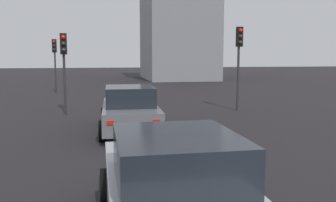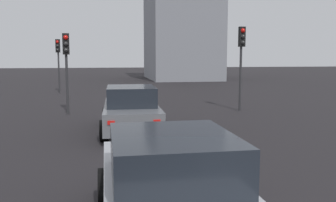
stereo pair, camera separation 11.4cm
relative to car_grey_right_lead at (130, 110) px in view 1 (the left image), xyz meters
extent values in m
cube|color=slate|center=(0.06, 0.00, -0.15)|extent=(4.41, 1.90, 0.66)
cube|color=#1E232B|center=(-0.16, 0.01, 0.49)|extent=(2.01, 1.61, 0.62)
cylinder|color=black|center=(1.38, -0.93, -0.42)|extent=(0.65, 0.24, 0.64)
cylinder|color=black|center=(1.44, 0.84, -0.42)|extent=(0.65, 0.24, 0.64)
cylinder|color=black|center=(-1.32, -0.84, -0.42)|extent=(0.65, 0.24, 0.64)
cylinder|color=black|center=(-1.27, 0.92, -0.42)|extent=(0.65, 0.24, 0.64)
cube|color=red|center=(-2.16, -0.57, -0.03)|extent=(0.04, 0.20, 0.11)
cube|color=red|center=(-2.12, 0.70, -0.03)|extent=(0.04, 0.20, 0.11)
cube|color=#A8AAB2|center=(-7.32, 0.00, -0.15)|extent=(4.20, 1.78, 0.65)
cube|color=#1E232B|center=(-7.53, 0.00, 0.48)|extent=(1.89, 1.57, 0.61)
cylinder|color=black|center=(-6.02, -0.89, -0.42)|extent=(0.64, 0.22, 0.64)
cylinder|color=black|center=(-6.02, 0.89, -0.42)|extent=(0.64, 0.22, 0.64)
cylinder|color=#2D2D30|center=(3.91, -5.36, 0.74)|extent=(0.11, 0.11, 2.96)
cube|color=black|center=(3.85, -5.36, 2.67)|extent=(0.21, 0.28, 0.90)
sphere|color=red|center=(3.74, -5.36, 2.94)|extent=(0.20, 0.20, 0.20)
sphere|color=black|center=(3.74, -5.36, 2.67)|extent=(0.20, 0.20, 0.20)
sphere|color=black|center=(3.74, -5.36, 2.40)|extent=(0.20, 0.20, 0.20)
cylinder|color=#2D2D30|center=(14.02, 3.97, 0.65)|extent=(0.11, 0.11, 2.79)
cube|color=black|center=(13.96, 3.98, 2.50)|extent=(0.23, 0.30, 0.90)
sphere|color=red|center=(13.85, 3.99, 2.77)|extent=(0.20, 0.20, 0.20)
sphere|color=black|center=(13.85, 3.99, 2.50)|extent=(0.20, 0.20, 0.20)
sphere|color=black|center=(13.85, 3.99, 2.23)|extent=(0.20, 0.20, 0.20)
cylinder|color=#2D2D30|center=(4.25, 2.47, 0.56)|extent=(0.11, 0.11, 2.60)
cube|color=black|center=(4.19, 2.47, 2.31)|extent=(0.24, 0.30, 0.90)
sphere|color=red|center=(4.08, 2.45, 2.58)|extent=(0.20, 0.20, 0.20)
sphere|color=black|center=(4.08, 2.45, 2.31)|extent=(0.20, 0.20, 0.20)
sphere|color=black|center=(4.08, 2.45, 2.04)|extent=(0.20, 0.20, 0.20)
cube|color=gray|center=(28.23, -7.67, 4.94)|extent=(10.61, 7.22, 11.36)
camera|label=1|loc=(-12.02, 0.96, 1.78)|focal=38.70mm
camera|label=2|loc=(-12.04, 0.85, 1.78)|focal=38.70mm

